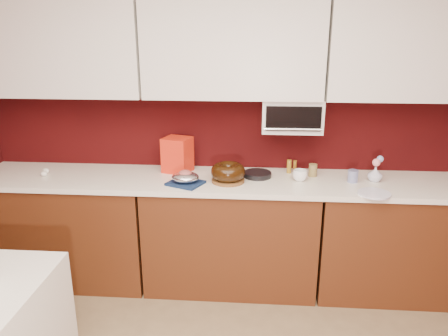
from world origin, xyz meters
TOP-DOWN VIEW (x-y plane):
  - wall_back at (0.00, 2.25)m, footprint 4.00×0.02m
  - base_cabinet_left at (-1.33, 1.94)m, footprint 1.31×0.58m
  - base_cabinet_center at (0.00, 1.94)m, footprint 1.31×0.58m
  - base_cabinet_right at (1.33, 1.94)m, footprint 1.31×0.58m
  - countertop at (0.00, 1.94)m, footprint 4.00×0.62m
  - upper_cabinet_left at (-1.33, 2.08)m, footprint 1.31×0.33m
  - upper_cabinet_center at (0.00, 2.08)m, footprint 1.31×0.33m
  - upper_cabinet_right at (1.33, 2.08)m, footprint 1.31×0.33m
  - toaster_oven at (0.45, 2.10)m, footprint 0.45×0.30m
  - toaster_oven_door at (0.45, 1.94)m, footprint 0.40×0.02m
  - toaster_oven_handle at (0.45, 1.93)m, footprint 0.42×0.02m
  - cake_base at (-0.02, 1.88)m, footprint 0.25×0.25m
  - bundt_cake at (-0.02, 1.88)m, footprint 0.33×0.33m
  - navy_towel at (-0.33, 1.80)m, footprint 0.30×0.28m
  - foil_ham_nest at (-0.33, 1.80)m, footprint 0.21×0.18m
  - roasted_ham at (-0.33, 1.80)m, footprint 0.11×0.09m
  - pandoro_box at (-0.44, 2.10)m, footprint 0.25×0.24m
  - dark_pan at (0.20, 2.01)m, footprint 0.27×0.27m
  - coffee_mug at (0.52, 1.94)m, footprint 0.12×0.12m
  - blue_jar at (0.91, 1.95)m, footprint 0.08×0.08m
  - flower_vase at (1.08, 1.97)m, footprint 0.09×0.09m
  - flower_pink at (1.08, 1.97)m, footprint 0.06×0.06m
  - flower_blue at (1.11, 1.99)m, footprint 0.05×0.05m
  - china_plate at (1.01, 1.69)m, footprint 0.29×0.29m
  - amber_bottle at (0.45, 2.13)m, footprint 0.04×0.04m
  - paper_cup at (0.63, 2.06)m, footprint 0.08×0.08m
  - egg_left at (-1.46, 1.89)m, footprint 0.06×0.05m
  - egg_right at (-1.47, 1.96)m, footprint 0.07×0.06m
  - amber_bottle_tall at (0.50, 2.15)m, footprint 0.04×0.04m

SIDE VIEW (x-z plane):
  - base_cabinet_left at x=-1.33m, z-range 0.00..0.86m
  - base_cabinet_center at x=0.00m, z-range 0.00..0.86m
  - base_cabinet_right at x=1.33m, z-range 0.00..0.86m
  - countertop at x=0.00m, z-range 0.86..0.90m
  - china_plate at x=1.01m, z-range 0.90..0.91m
  - navy_towel at x=-0.33m, z-range 0.90..0.92m
  - cake_base at x=-0.02m, z-range 0.90..0.92m
  - dark_pan at x=0.20m, z-range 0.90..0.94m
  - egg_left at x=-1.46m, z-range 0.90..0.94m
  - egg_right at x=-1.47m, z-range 0.90..0.94m
  - blue_jar at x=0.91m, z-range 0.90..0.99m
  - paper_cup at x=0.63m, z-range 0.90..1.00m
  - amber_bottle_tall at x=0.50m, z-range 0.90..1.00m
  - coffee_mug at x=0.52m, z-range 0.90..1.00m
  - amber_bottle at x=0.45m, z-range 0.90..1.01m
  - foil_ham_nest at x=-0.33m, z-range 0.92..0.99m
  - flower_vase at x=1.08m, z-range 0.90..1.03m
  - roasted_ham at x=-0.33m, z-range 0.95..1.01m
  - bundt_cake at x=-0.02m, z-range 0.93..1.03m
  - pandoro_box at x=-0.44m, z-range 0.90..1.18m
  - flower_pink at x=1.08m, z-range 1.02..1.08m
  - flower_blue at x=1.11m, z-range 1.04..1.10m
  - wall_back at x=0.00m, z-range 0.00..2.50m
  - toaster_oven_handle at x=0.45m, z-range 1.29..1.31m
  - toaster_oven at x=0.45m, z-range 1.25..1.50m
  - toaster_oven_door at x=0.45m, z-range 1.28..1.47m
  - upper_cabinet_left at x=-1.33m, z-range 1.50..2.20m
  - upper_cabinet_center at x=0.00m, z-range 1.50..2.20m
  - upper_cabinet_right at x=1.33m, z-range 1.50..2.20m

